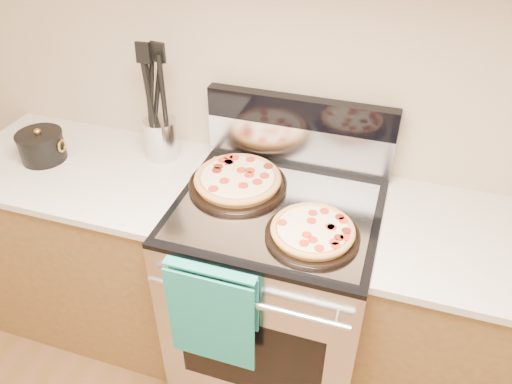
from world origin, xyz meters
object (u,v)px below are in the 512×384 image
(pepperoni_pizza_front, at_px, (313,232))
(saucepan, at_px, (42,147))
(range_body, at_px, (274,293))
(utensil_crock, at_px, (161,138))
(pepperoni_pizza_back, at_px, (238,181))

(pepperoni_pizza_front, relative_size, saucepan, 1.74)
(range_body, xyz_separation_m, utensil_crock, (-0.57, 0.21, 0.55))
(utensil_crock, relative_size, saucepan, 0.93)
(pepperoni_pizza_back, bearing_deg, utensil_crock, 160.87)
(range_body, height_order, utensil_crock, utensil_crock)
(utensil_crock, bearing_deg, saucepan, -159.25)
(pepperoni_pizza_back, relative_size, saucepan, 2.04)
(pepperoni_pizza_front, distance_m, utensil_crock, 0.81)
(pepperoni_pizza_front, bearing_deg, range_body, 141.32)
(range_body, relative_size, saucepan, 4.86)
(pepperoni_pizza_back, relative_size, pepperoni_pizza_front, 1.17)
(pepperoni_pizza_back, bearing_deg, pepperoni_pizza_front, -30.29)
(pepperoni_pizza_front, height_order, utensil_crock, utensil_crock)
(range_body, height_order, pepperoni_pizza_front, pepperoni_pizza_front)
(range_body, distance_m, pepperoni_pizza_back, 0.54)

